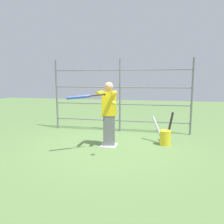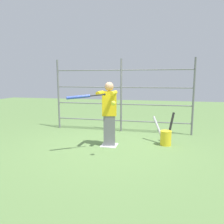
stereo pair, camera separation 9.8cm
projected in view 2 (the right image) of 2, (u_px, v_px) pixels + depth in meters
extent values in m
plane|color=#608447|center=(109.00, 146.00, 5.61)|extent=(24.00, 24.00, 0.00)
cube|color=white|center=(109.00, 145.00, 5.61)|extent=(0.40, 0.40, 0.02)
cylinder|color=slate|center=(194.00, 97.00, 6.48)|extent=(0.06, 0.06, 2.32)
cylinder|color=slate|center=(121.00, 96.00, 6.98)|extent=(0.06, 0.06, 2.32)
cylinder|color=slate|center=(58.00, 95.00, 7.47)|extent=(0.06, 0.06, 2.32)
cylinder|color=slate|center=(121.00, 121.00, 7.10)|extent=(4.38, 0.04, 0.04)
cylinder|color=slate|center=(121.00, 104.00, 7.02)|extent=(4.38, 0.04, 0.04)
cylinder|color=slate|center=(121.00, 87.00, 6.93)|extent=(4.38, 0.04, 0.04)
cylinder|color=slate|center=(121.00, 70.00, 6.85)|extent=(4.38, 0.04, 0.04)
cube|color=slate|center=(109.00, 131.00, 5.55)|extent=(0.33, 0.25, 0.78)
cube|color=yellow|center=(109.00, 104.00, 5.45)|extent=(0.40, 0.29, 0.61)
sphere|color=tan|center=(109.00, 86.00, 5.38)|extent=(0.22, 0.22, 0.22)
cylinder|color=yellow|center=(114.00, 93.00, 5.20)|extent=(0.10, 0.43, 0.10)
cylinder|color=yellow|center=(100.00, 93.00, 5.19)|extent=(0.10, 0.43, 0.10)
sphere|color=black|center=(105.00, 94.00, 4.99)|extent=(0.05, 0.05, 0.05)
cylinder|color=black|center=(97.00, 95.00, 4.93)|extent=(0.31, 0.22, 0.05)
cylinder|color=#334CB2|center=(78.00, 97.00, 4.79)|extent=(0.48, 0.34, 0.10)
sphere|color=yellow|center=(113.00, 103.00, 4.46)|extent=(0.10, 0.10, 0.10)
cylinder|color=yellow|center=(166.00, 138.00, 5.62)|extent=(0.28, 0.28, 0.37)
torus|color=yellow|center=(166.00, 131.00, 5.60)|extent=(0.29, 0.29, 0.01)
cylinder|color=#B2B2B7|center=(159.00, 129.00, 5.86)|extent=(0.38, 0.44, 0.67)
cylinder|color=black|center=(170.00, 128.00, 5.73)|extent=(0.24, 0.32, 0.80)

